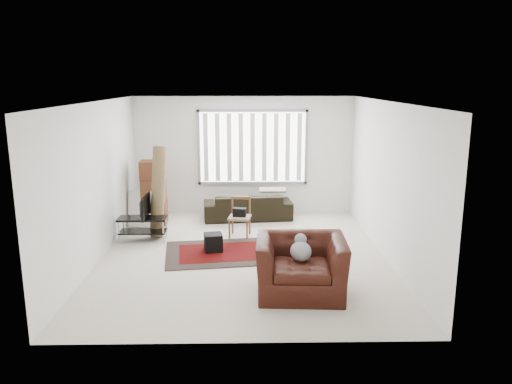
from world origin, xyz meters
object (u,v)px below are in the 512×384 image
at_px(sofa, 248,202).
at_px(side_chair, 240,215).
at_px(moving_boxes, 153,195).
at_px(tv_stand, 143,224).
at_px(armchair, 301,262).

height_order(sofa, side_chair, side_chair).
bearing_deg(side_chair, sofa, 91.41).
bearing_deg(moving_boxes, sofa, 8.93).
relative_size(tv_stand, sofa, 0.48).
bearing_deg(side_chair, moving_boxes, 161.81).
bearing_deg(tv_stand, moving_boxes, 90.40).
bearing_deg(moving_boxes, tv_stand, -89.60).
distance_m(sofa, armchair, 4.10).
relative_size(sofa, side_chair, 2.51).
relative_size(side_chair, armchair, 0.58).
distance_m(tv_stand, sofa, 2.55).
height_order(moving_boxes, armchair, moving_boxes).
height_order(sofa, armchair, armchair).
relative_size(sofa, armchair, 1.45).
height_order(tv_stand, armchair, armchair).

